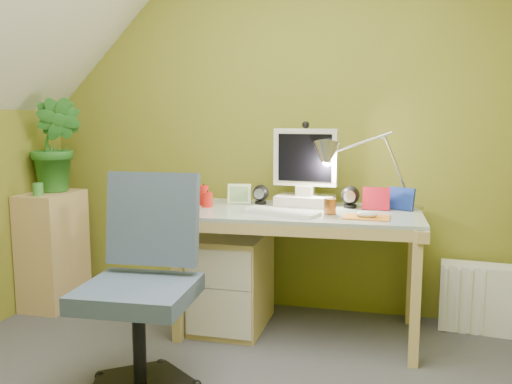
% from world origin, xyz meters
% --- Properties ---
extents(wall_back, '(3.20, 0.01, 2.40)m').
position_xyz_m(wall_back, '(0.00, 1.60, 1.20)').
color(wall_back, olive).
rests_on(wall_back, floor).
extents(desk, '(1.38, 0.73, 0.73)m').
position_xyz_m(desk, '(0.21, 1.18, 0.36)').
color(desk, tan).
rests_on(desk, floor).
extents(monitor, '(0.41, 0.25, 0.54)m').
position_xyz_m(monitor, '(0.21, 1.36, 1.00)').
color(monitor, beige).
rests_on(monitor, desk).
extents(speaker_left, '(0.10, 0.10, 0.12)m').
position_xyz_m(speaker_left, '(-0.06, 1.34, 0.79)').
color(speaker_left, black).
rests_on(speaker_left, desk).
extents(speaker_right, '(0.13, 0.13, 0.13)m').
position_xyz_m(speaker_right, '(0.48, 1.34, 0.79)').
color(speaker_right, black).
rests_on(speaker_right, desk).
extents(keyboard, '(0.44, 0.27, 0.02)m').
position_xyz_m(keyboard, '(0.13, 1.04, 0.74)').
color(keyboard, white).
rests_on(keyboard, desk).
extents(mousepad, '(0.25, 0.18, 0.01)m').
position_xyz_m(mousepad, '(0.59, 1.04, 0.73)').
color(mousepad, '#B46B1C').
rests_on(mousepad, desk).
extents(mouse, '(0.13, 0.10, 0.04)m').
position_xyz_m(mouse, '(0.59, 1.04, 0.75)').
color(mouse, silver).
rests_on(mouse, mousepad).
extents(amber_tumbler, '(0.07, 0.07, 0.09)m').
position_xyz_m(amber_tumbler, '(0.39, 1.10, 0.77)').
color(amber_tumbler, '#8E4B14').
rests_on(amber_tumbler, desk).
extents(candle_cluster, '(0.17, 0.15, 0.12)m').
position_xyz_m(candle_cluster, '(-0.39, 1.19, 0.79)').
color(candle_cluster, red).
rests_on(candle_cluster, desk).
extents(photo_frame_red, '(0.15, 0.03, 0.13)m').
position_xyz_m(photo_frame_red, '(0.63, 1.30, 0.79)').
color(photo_frame_red, '#B41326').
rests_on(photo_frame_red, desk).
extents(photo_frame_blue, '(0.15, 0.08, 0.13)m').
position_xyz_m(photo_frame_blue, '(0.77, 1.34, 0.79)').
color(photo_frame_blue, navy).
rests_on(photo_frame_blue, desk).
extents(photo_frame_green, '(0.14, 0.05, 0.12)m').
position_xyz_m(photo_frame_green, '(-0.19, 1.32, 0.79)').
color(photo_frame_green, beige).
rests_on(photo_frame_green, desk).
extents(desk_lamp, '(0.63, 0.35, 0.64)m').
position_xyz_m(desk_lamp, '(0.66, 1.36, 1.05)').
color(desk_lamp, silver).
rests_on(desk_lamp, desk).
extents(side_ledge, '(0.28, 0.44, 0.76)m').
position_xyz_m(side_ledge, '(-1.45, 1.24, 0.38)').
color(side_ledge, tan).
rests_on(side_ledge, floor).
extents(potted_plant, '(0.35, 0.29, 0.62)m').
position_xyz_m(potted_plant, '(-1.42, 1.29, 1.07)').
color(potted_plant, '#286F25').
rests_on(potted_plant, side_ledge).
extents(green_cup, '(0.07, 0.07, 0.08)m').
position_xyz_m(green_cup, '(-1.43, 1.09, 0.81)').
color(green_cup, '#3F8F3B').
rests_on(green_cup, side_ledge).
extents(task_chair, '(0.58, 0.58, 1.00)m').
position_xyz_m(task_chair, '(-0.37, 0.29, 0.50)').
color(task_chair, '#3D4C64').
rests_on(task_chair, floor).
extents(radiator, '(0.41, 0.20, 0.40)m').
position_xyz_m(radiator, '(1.22, 1.46, 0.20)').
color(radiator, white).
rests_on(radiator, floor).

